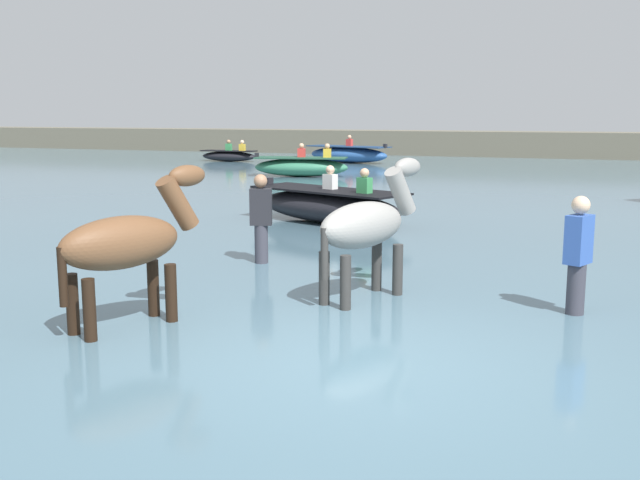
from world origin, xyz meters
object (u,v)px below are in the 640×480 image
object	(u,v)px
boat_distant_west	(348,154)
person_onlooker_left	(577,265)
boat_near_port	(328,206)
horse_trailing_bay	(127,246)
boat_mid_outer	(229,156)
boat_distant_east	(301,167)
person_wading_close	(261,226)
horse_lead_grey	(366,228)

from	to	relation	value
boat_distant_west	person_onlooker_left	world-z (taller)	person_onlooker_left
person_onlooker_left	boat_near_port	bearing A→B (deg)	131.07
horse_trailing_bay	boat_mid_outer	distance (m)	26.36
boat_distant_east	person_wading_close	size ratio (longest dim) A/B	2.11
horse_trailing_bay	person_wading_close	xyz separation A→B (m)	(-0.08, 3.50, -0.29)
person_wading_close	horse_trailing_bay	bearing A→B (deg)	-88.67
boat_near_port	boat_mid_outer	bearing A→B (deg)	122.85
horse_lead_grey	boat_near_port	bearing A→B (deg)	113.54
horse_trailing_bay	boat_distant_west	xyz separation A→B (m)	(-5.65, 24.97, -0.49)
horse_trailing_bay	boat_near_port	size ratio (longest dim) A/B	0.52
horse_lead_grey	boat_distant_east	distance (m)	17.19
horse_lead_grey	boat_distant_west	world-z (taller)	horse_lead_grey
horse_trailing_bay	boat_distant_west	world-z (taller)	horse_trailing_bay
boat_distant_east	person_onlooker_left	world-z (taller)	person_onlooker_left
boat_mid_outer	person_wading_close	bearing A→B (deg)	-61.92
horse_lead_grey	boat_near_port	distance (m)	6.27
boat_near_port	boat_distant_east	bearing A→B (deg)	114.33
boat_distant_east	boat_near_port	bearing A→B (deg)	-65.67
horse_trailing_bay	person_onlooker_left	bearing A→B (deg)	25.60
horse_trailing_bay	boat_near_port	world-z (taller)	horse_trailing_bay
horse_lead_grey	person_wading_close	size ratio (longest dim) A/B	1.21
horse_lead_grey	boat_mid_outer	world-z (taller)	horse_lead_grey
boat_near_port	person_wading_close	world-z (taller)	person_wading_close
person_onlooker_left	boat_mid_outer	bearing A→B (deg)	125.13
person_wading_close	boat_near_port	bearing A→B (deg)	95.77
boat_distant_west	person_onlooker_left	xyz separation A→B (m)	(10.02, -22.87, 0.19)
boat_near_port	person_wading_close	size ratio (longest dim) A/B	2.29
horse_trailing_bay	boat_distant_east	bearing A→B (deg)	105.83
horse_trailing_bay	boat_distant_west	bearing A→B (deg)	102.74
boat_mid_outer	person_wading_close	size ratio (longest dim) A/B	1.62
horse_trailing_bay	boat_mid_outer	world-z (taller)	horse_trailing_bay
person_onlooker_left	horse_lead_grey	bearing A→B (deg)	-177.12
person_onlooker_left	boat_distant_east	bearing A→B (deg)	121.09
boat_mid_outer	person_wading_close	xyz separation A→B (m)	(10.91, -20.45, 0.30)
boat_mid_outer	person_onlooker_left	size ratio (longest dim) A/B	1.62
horse_lead_grey	person_wading_close	bearing A→B (deg)	143.76
boat_near_port	person_wading_close	bearing A→B (deg)	-84.23
boat_distant_east	person_onlooker_left	bearing A→B (deg)	-58.91
horse_trailing_bay	boat_distant_east	distance (m)	18.37
horse_trailing_bay	person_wading_close	size ratio (longest dim) A/B	1.20
horse_trailing_bay	person_wading_close	distance (m)	3.51
boat_near_port	person_onlooker_left	distance (m)	7.44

